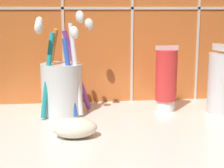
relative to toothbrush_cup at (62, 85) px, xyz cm
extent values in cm
cube|color=silver|center=(13.08, -9.17, -6.54)|extent=(56.62, 36.69, 2.00)
cube|color=beige|center=(13.08, 8.58, 13.98)|extent=(66.62, 0.24, 0.50)
cylinder|color=silver|center=(-0.08, 0.07, -0.76)|extent=(7.65, 7.65, 9.55)
cylinder|color=white|center=(2.54, -1.45, 3.14)|extent=(2.83, 2.79, 16.68)
ellipsoid|color=white|center=(3.42, -2.31, 12.51)|extent=(2.31, 2.30, 2.40)
cylinder|color=purple|center=(2.78, 1.54, 2.43)|extent=(5.52, 2.54, 15.40)
ellipsoid|color=white|center=(5.30, 2.35, 11.05)|extent=(2.55, 1.93, 2.60)
cylinder|color=orange|center=(-2.31, 1.68, 2.58)|extent=(4.24, 4.09, 15.67)
ellipsoid|color=white|center=(-4.01, 3.30, 11.37)|extent=(2.49, 2.46, 2.56)
cylinder|color=teal|center=(-2.48, -1.94, 2.29)|extent=(3.23, 3.92, 15.05)
ellipsoid|color=white|center=(-3.62, -3.48, 10.79)|extent=(2.31, 2.49, 2.52)
cylinder|color=blue|center=(1.43, -2.15, 1.83)|extent=(2.89, 2.66, 14.06)
ellipsoid|color=white|center=(2.37, -2.95, 9.88)|extent=(2.37, 2.29, 2.43)
cylinder|color=white|center=(19.70, 0.07, -4.47)|extent=(3.51, 3.51, 2.13)
cylinder|color=red|center=(19.70, 0.07, 1.45)|extent=(4.12, 4.12, 9.71)
cube|color=silver|center=(19.70, 0.07, 6.71)|extent=(4.33, 0.36, 0.80)
cylinder|color=silver|center=(30.07, -1.99, 0.12)|extent=(5.48, 5.48, 11.31)
cube|color=silver|center=(30.07, -1.99, 6.77)|extent=(2.47, 6.15, 1.20)
ellipsoid|color=silver|center=(2.03, -13.20, -4.01)|extent=(6.85, 4.56, 3.05)
camera|label=1|loc=(1.24, -68.29, 14.08)|focal=60.00mm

